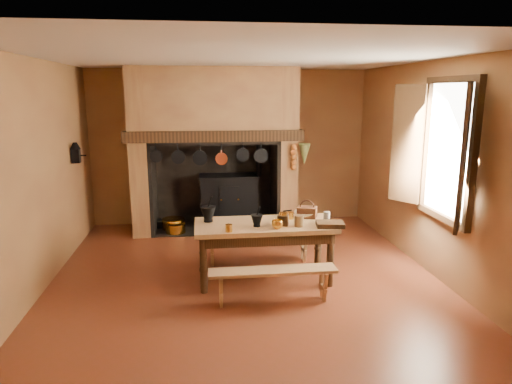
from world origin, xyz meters
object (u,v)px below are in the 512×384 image
(work_table, at_px, (265,232))
(mixing_bowl, at_px, (305,214))
(iron_range, at_px, (229,200))
(bench_front, at_px, (273,278))
(coffee_grinder, at_px, (283,219))
(wicker_basket, at_px, (307,212))

(work_table, xyz_separation_m, mixing_bowl, (0.57, 0.23, 0.16))
(iron_range, xyz_separation_m, bench_front, (0.28, -3.22, -0.17))
(coffee_grinder, bearing_deg, work_table, 171.77)
(iron_range, bearing_deg, work_table, -83.63)
(mixing_bowl, xyz_separation_m, wicker_basket, (0.02, -0.02, 0.04))
(iron_range, bearing_deg, bench_front, -84.96)
(bench_front, bearing_deg, coffee_grinder, 68.98)
(iron_range, height_order, work_table, iron_range)
(coffee_grinder, distance_m, wicker_basket, 0.50)
(wicker_basket, bearing_deg, coffee_grinder, -118.83)
(mixing_bowl, height_order, wicker_basket, wicker_basket)
(iron_range, distance_m, work_table, 2.57)
(mixing_bowl, bearing_deg, coffee_grinder, -136.00)
(coffee_grinder, bearing_deg, bench_front, -92.55)
(work_table, height_order, wicker_basket, wicker_basket)
(coffee_grinder, xyz_separation_m, mixing_bowl, (0.36, 0.34, -0.04))
(mixing_bowl, relative_size, wicker_basket, 0.96)
(iron_range, relative_size, wicker_basket, 5.38)
(work_table, xyz_separation_m, coffee_grinder, (0.22, -0.11, 0.20))
(iron_range, relative_size, mixing_bowl, 5.61)
(bench_front, distance_m, mixing_bowl, 1.18)
(iron_range, distance_m, bench_front, 3.24)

